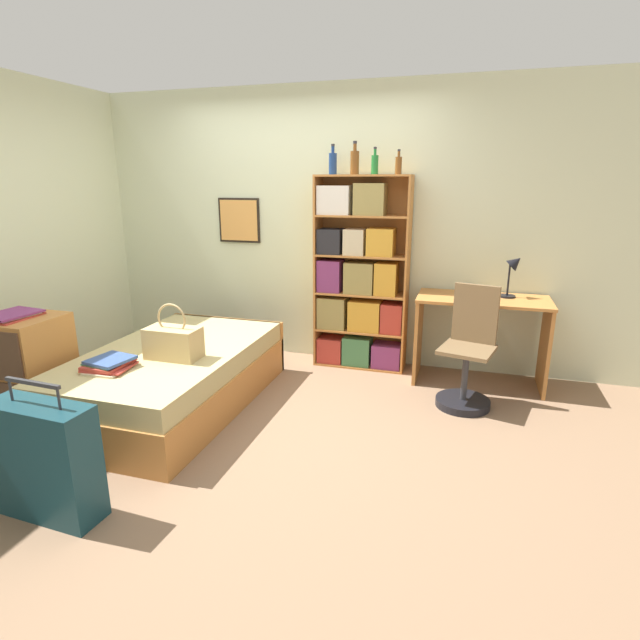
# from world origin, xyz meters

# --- Properties ---
(ground_plane) EXTENTS (14.00, 14.00, 0.00)m
(ground_plane) POSITION_xyz_m (0.00, 0.00, 0.00)
(ground_plane) COLOR #84664C
(wall_back) EXTENTS (10.00, 0.09, 2.60)m
(wall_back) POSITION_xyz_m (-0.00, 1.50, 1.30)
(wall_back) COLOR beige
(wall_back) RESTS_ON ground_plane
(wall_left) EXTENTS (0.06, 10.00, 2.60)m
(wall_left) POSITION_xyz_m (-2.10, 0.00, 1.30)
(wall_left) COLOR beige
(wall_left) RESTS_ON ground_plane
(bed) EXTENTS (1.14, 1.94, 0.47)m
(bed) POSITION_xyz_m (-0.61, 0.02, 0.23)
(bed) COLOR #B77538
(bed) RESTS_ON ground_plane
(handbag) EXTENTS (0.39, 0.21, 0.42)m
(handbag) POSITION_xyz_m (-0.47, -0.16, 0.60)
(handbag) COLOR tan
(handbag) RESTS_ON bed
(book_stack_on_bed) EXTENTS (0.32, 0.33, 0.08)m
(book_stack_on_bed) POSITION_xyz_m (-0.77, -0.50, 0.51)
(book_stack_on_bed) COLOR beige
(book_stack_on_bed) RESTS_ON bed
(suitcase) EXTENTS (0.60, 0.25, 0.77)m
(suitcase) POSITION_xyz_m (-0.48, -1.39, 0.32)
(suitcase) COLOR #143842
(suitcase) RESTS_ON ground_plane
(dresser) EXTENTS (0.53, 0.51, 0.79)m
(dresser) POSITION_xyz_m (-1.52, -0.51, 0.40)
(dresser) COLOR #B77538
(dresser) RESTS_ON ground_plane
(magazine_pile_on_dresser) EXTENTS (0.32, 0.37, 0.04)m
(magazine_pile_on_dresser) POSITION_xyz_m (-1.54, -0.53, 0.81)
(magazine_pile_on_dresser) COLOR #B2382D
(magazine_pile_on_dresser) RESTS_ON dresser
(bookcase) EXTENTS (0.86, 0.28, 1.79)m
(bookcase) POSITION_xyz_m (0.60, 1.30, 0.82)
(bookcase) COLOR #B77538
(bookcase) RESTS_ON ground_plane
(bottle_green) EXTENTS (0.07, 0.07, 0.26)m
(bottle_green) POSITION_xyz_m (0.33, 1.33, 1.89)
(bottle_green) COLOR navy
(bottle_green) RESTS_ON bookcase
(bottle_brown) EXTENTS (0.08, 0.08, 0.28)m
(bottle_brown) POSITION_xyz_m (0.55, 1.28, 1.90)
(bottle_brown) COLOR brown
(bottle_brown) RESTS_ON bookcase
(bottle_clear) EXTENTS (0.06, 0.06, 0.23)m
(bottle_clear) POSITION_xyz_m (0.72, 1.28, 1.88)
(bottle_clear) COLOR #1E6B2D
(bottle_clear) RESTS_ON bookcase
(bottle_blue) EXTENTS (0.06, 0.06, 0.21)m
(bottle_blue) POSITION_xyz_m (0.93, 1.29, 1.87)
(bottle_blue) COLOR brown
(bottle_blue) RESTS_ON bookcase
(desk) EXTENTS (1.10, 0.53, 0.78)m
(desk) POSITION_xyz_m (1.72, 1.18, 0.53)
(desk) COLOR #B77538
(desk) RESTS_ON ground_plane
(desk_lamp) EXTENTS (0.19, 0.14, 0.38)m
(desk_lamp) POSITION_xyz_m (1.94, 1.27, 1.02)
(desk_lamp) COLOR black
(desk_lamp) RESTS_ON desk
(desk_chair) EXTENTS (0.47, 0.47, 0.96)m
(desk_chair) POSITION_xyz_m (1.63, 0.69, 0.32)
(desk_chair) COLOR black
(desk_chair) RESTS_ON ground_plane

